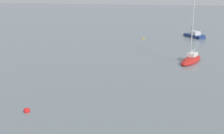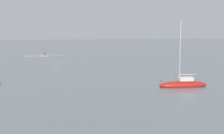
{
  "view_description": "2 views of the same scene",
  "coord_description": "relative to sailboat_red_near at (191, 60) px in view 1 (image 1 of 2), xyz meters",
  "views": [
    {
      "loc": [
        34.77,
        45.94,
        10.51
      ],
      "look_at": [
        3.75,
        34.95,
        1.64
      ],
      "focal_mm": 43.32,
      "sensor_mm": 36.0,
      "label": 1
    },
    {
      "loc": [
        16.91,
        79.23,
        7.92
      ],
      "look_at": [
        -1.15,
        36.08,
        2.46
      ],
      "focal_mm": 47.38,
      "sensor_mm": 36.0,
      "label": 2
    }
  ],
  "objects": [
    {
      "name": "mooring_buoy_far",
      "position": [
        -20.22,
        -12.5,
        -0.28
      ],
      "size": [
        0.45,
        0.45,
        0.45
      ],
      "color": "yellow",
      "rests_on": "ground_plane"
    },
    {
      "name": "motorboat_navy_near",
      "position": [
        -26.28,
        -0.58,
        0.03
      ],
      "size": [
        6.36,
        5.62,
        3.67
      ],
      "rotation": [
        0.0,
        0.0,
        5.38
      ],
      "color": "navy",
      "rests_on": "ground_plane"
    },
    {
      "name": "mooring_buoy_near",
      "position": [
        24.9,
        -13.04,
        -0.26
      ],
      "size": [
        0.58,
        0.58,
        0.58
      ],
      "color": "red",
      "rests_on": "ground_plane"
    },
    {
      "name": "sailboat_red_near",
      "position": [
        0.0,
        0.0,
        0.0
      ],
      "size": [
        7.54,
        3.86,
        10.02
      ],
      "rotation": [
        0.0,
        0.0,
        4.45
      ],
      "color": "red",
      "rests_on": "ground_plane"
    }
  ]
}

